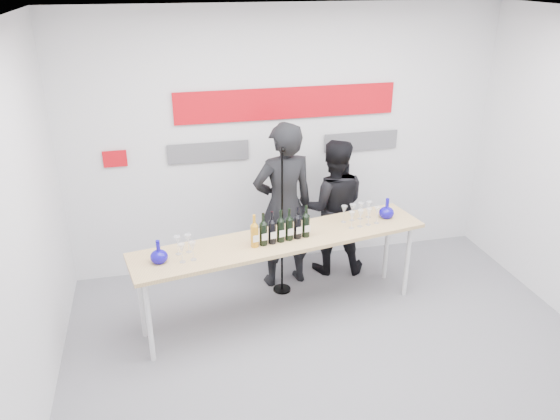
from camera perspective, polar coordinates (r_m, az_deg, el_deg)
The scene contains 12 objects.
ground at distance 5.29m, azimuth 6.02°, elevation -15.12°, with size 5.00×5.00×0.00m, color slate.
back_wall at distance 6.29m, azimuth 0.67°, elevation 7.16°, with size 5.00×0.04×3.00m, color silver.
signage at distance 6.17m, azimuth 0.25°, elevation 9.78°, with size 3.38×0.02×0.79m.
tasting_table at distance 5.40m, azimuth 0.25°, elevation -3.57°, with size 3.03×1.11×0.89m.
wine_bottles at distance 5.23m, azimuth 0.07°, elevation -1.68°, with size 0.62×0.18×0.33m.
decanter_left at distance 5.01m, azimuth -12.57°, elevation -4.24°, with size 0.16×0.16×0.21m, color #12089C, non-canonical shape.
decanter_right at distance 5.87m, azimuth 11.11°, elevation 0.21°, with size 0.16×0.16×0.21m, color #12089C, non-canonical shape.
glasses_left at distance 5.05m, azimuth -9.87°, elevation -3.94°, with size 0.19×0.24×0.18m.
glasses_right at distance 5.70m, azimuth 8.41°, elevation -0.48°, with size 0.39×0.27×0.18m.
presenter_left at distance 5.94m, azimuth 0.37°, elevation 0.40°, with size 0.69×0.45×1.89m, color black.
presenter_right at distance 6.29m, azimuth 5.53°, elevation 0.29°, with size 0.78×0.61×1.61m, color black.
mic_stand at distance 5.95m, azimuth 0.22°, elevation -4.18°, with size 0.20×0.20×1.69m.
Camera 1 is at (-1.46, -3.84, 3.33)m, focal length 35.00 mm.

